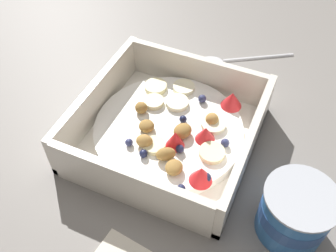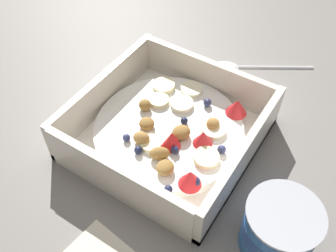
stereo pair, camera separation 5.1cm
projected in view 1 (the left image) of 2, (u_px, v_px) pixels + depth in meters
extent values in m
plane|color=gray|center=(158.00, 136.00, 0.54)|extent=(2.40, 2.40, 0.00)
cube|color=white|center=(168.00, 138.00, 0.53)|extent=(0.23, 0.23, 0.01)
cube|color=white|center=(98.00, 101.00, 0.54)|extent=(0.23, 0.01, 0.07)
cube|color=white|center=(247.00, 150.00, 0.48)|extent=(0.23, 0.01, 0.07)
cube|color=white|center=(197.00, 75.00, 0.58)|extent=(0.01, 0.21, 0.07)
cube|color=white|center=(130.00, 188.00, 0.45)|extent=(0.01, 0.21, 0.07)
cylinder|color=white|center=(168.00, 132.00, 0.52)|extent=(0.21, 0.21, 0.02)
cylinder|color=beige|center=(154.00, 145.00, 0.49)|extent=(0.04, 0.04, 0.01)
cylinder|color=beige|center=(212.00, 153.00, 0.48)|extent=(0.04, 0.04, 0.01)
cylinder|color=#F7EFC6|center=(177.00, 103.00, 0.54)|extent=(0.04, 0.04, 0.01)
cylinder|color=#F7EFC6|center=(213.00, 124.00, 0.52)|extent=(0.05, 0.05, 0.01)
cylinder|color=beige|center=(156.00, 87.00, 0.57)|extent=(0.04, 0.04, 0.01)
cylinder|color=#F7EFC6|center=(184.00, 87.00, 0.57)|extent=(0.04, 0.04, 0.01)
cylinder|color=#F4EAB7|center=(154.00, 102.00, 0.55)|extent=(0.04, 0.04, 0.01)
cone|color=red|center=(201.00, 174.00, 0.45)|extent=(0.04, 0.04, 0.03)
cone|color=red|center=(175.00, 139.00, 0.49)|extent=(0.04, 0.04, 0.03)
cone|color=red|center=(232.00, 99.00, 0.54)|extent=(0.04, 0.04, 0.02)
cone|color=red|center=(205.00, 135.00, 0.49)|extent=(0.04, 0.04, 0.02)
sphere|color=navy|center=(225.00, 144.00, 0.49)|extent=(0.01, 0.01, 0.01)
sphere|color=#191E3D|center=(183.00, 119.00, 0.52)|extent=(0.01, 0.01, 0.01)
sphere|color=navy|center=(202.00, 99.00, 0.55)|extent=(0.01, 0.01, 0.01)
sphere|color=#23284C|center=(180.00, 149.00, 0.49)|extent=(0.01, 0.01, 0.01)
sphere|color=#191E3D|center=(206.00, 178.00, 0.46)|extent=(0.01, 0.01, 0.01)
sphere|color=#191E3D|center=(143.00, 154.00, 0.48)|extent=(0.01, 0.01, 0.01)
sphere|color=#191E3D|center=(181.00, 188.00, 0.45)|extent=(0.01, 0.01, 0.01)
sphere|color=navy|center=(129.00, 142.00, 0.49)|extent=(0.01, 0.01, 0.01)
ellipsoid|color=olive|center=(174.00, 167.00, 0.47)|extent=(0.03, 0.02, 0.01)
ellipsoid|color=olive|center=(141.00, 108.00, 0.53)|extent=(0.02, 0.02, 0.02)
ellipsoid|color=#AD7F42|center=(145.00, 141.00, 0.49)|extent=(0.02, 0.03, 0.02)
ellipsoid|color=#AD7F42|center=(212.00, 119.00, 0.52)|extent=(0.02, 0.02, 0.02)
ellipsoid|color=olive|center=(183.00, 131.00, 0.50)|extent=(0.03, 0.03, 0.02)
ellipsoid|color=olive|center=(166.00, 154.00, 0.48)|extent=(0.03, 0.03, 0.02)
ellipsoid|color=olive|center=(147.00, 126.00, 0.51)|extent=(0.03, 0.03, 0.01)
ellipsoid|color=silver|center=(210.00, 60.00, 0.65)|extent=(0.05, 0.06, 0.01)
cylinder|color=silver|center=(259.00, 57.00, 0.66)|extent=(0.07, 0.11, 0.01)
cylinder|color=#3370B7|center=(294.00, 214.00, 0.42)|extent=(0.08, 0.08, 0.07)
cylinder|color=#2D5193|center=(295.00, 212.00, 0.42)|extent=(0.08, 0.08, 0.02)
cylinder|color=#B7BCC6|center=(303.00, 197.00, 0.40)|extent=(0.08, 0.08, 0.00)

